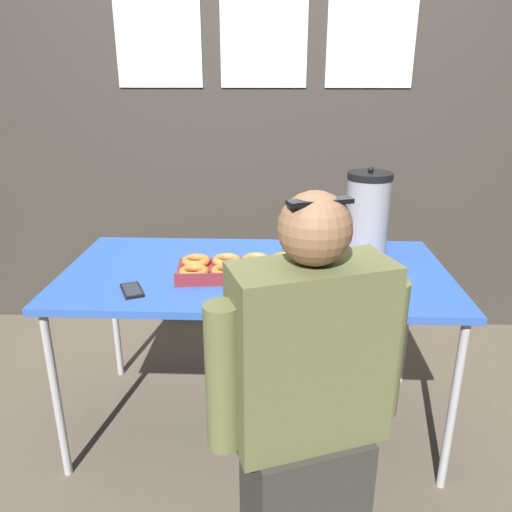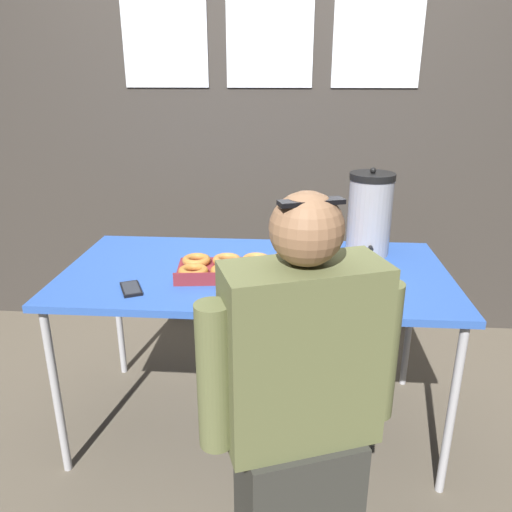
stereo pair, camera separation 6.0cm
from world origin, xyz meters
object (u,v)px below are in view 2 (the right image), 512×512
Objects in this scene: donut_box at (253,268)px; cell_phone at (131,289)px; coffee_urn at (370,214)px; person_seated at (300,409)px.

donut_box reaches higher than cell_phone.
person_seated is (-0.30, -0.90, -0.35)m from coffee_urn.
cell_phone is (-0.93, -0.48, -0.18)m from coffee_urn.
donut_box is 0.48m from cell_phone.
person_seated reaches higher than cell_phone.
cell_phone is (-0.44, -0.20, -0.02)m from donut_box.
person_seated is (0.63, -0.43, -0.17)m from cell_phone.
coffee_urn is 1.06m from cell_phone.
coffee_urn is 0.31× the size of person_seated.
donut_box is 0.54× the size of person_seated.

